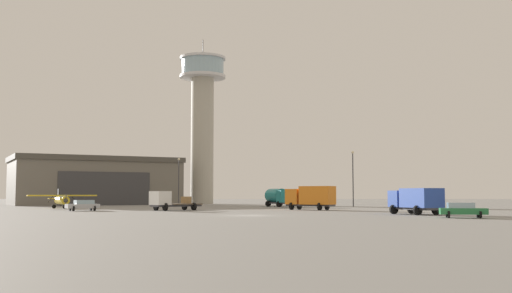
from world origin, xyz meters
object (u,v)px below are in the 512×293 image
car_silver (83,205)px  car_green (462,210)px  truck_box_blue (416,199)px  control_tower (202,113)px  truck_flatbed_white (169,201)px  truck_box_orange (311,197)px  light_post_north (353,174)px  light_post_west (179,177)px  airplane_yellow (62,199)px  truck_fuel_tanker_teal (279,197)px

car_silver → car_green: (41.11, -22.25, -0.00)m
truck_box_blue → control_tower: bearing=-0.5°
truck_flatbed_white → truck_box_orange: (18.62, 3.33, 0.55)m
car_silver → light_post_north: bearing=-176.7°
truck_box_orange → light_post_west: size_ratio=0.77×
airplane_yellow → truck_box_blue: (46.06, -25.83, 0.20)m
airplane_yellow → control_tower: bearing=130.3°
truck_fuel_tanker_teal → truck_box_blue: bearing=-5.3°
truck_box_orange → light_post_west: light_post_west is taller
control_tower → airplane_yellow: size_ratio=3.86×
truck_fuel_tanker_teal → car_green: 49.64m
control_tower → truck_fuel_tanker_teal: bearing=-61.0°
control_tower → truck_fuel_tanker_teal: size_ratio=5.21×
truck_box_orange → light_post_north: 24.16m
truck_fuel_tanker_teal → light_post_west: light_post_west is taller
truck_fuel_tanker_teal → light_post_north: bearing=73.2°
control_tower → truck_box_orange: control_tower is taller
truck_flatbed_white → car_green: size_ratio=1.54×
truck_fuel_tanker_teal → car_silver: size_ratio=1.57×
light_post_west → light_post_north: size_ratio=0.93×
airplane_yellow → truck_box_orange: bearing=49.4°
control_tower → light_post_north: bearing=-43.5°
car_green → light_post_north: light_post_north is taller
light_post_west → truck_fuel_tanker_teal: bearing=-27.8°
airplane_yellow → car_green: airplane_yellow is taller
truck_box_blue → light_post_north: light_post_north is taller
truck_box_blue → truck_box_orange: bearing=3.9°
control_tower → car_silver: size_ratio=8.17×
car_silver → light_post_north: 46.85m
control_tower → truck_flatbed_white: (1.54, -52.93, -18.67)m
car_silver → light_post_west: 35.52m
truck_flatbed_white → light_post_west: bearing=-125.8°
truck_flatbed_white → light_post_west: size_ratio=0.76×
truck_box_blue → truck_flatbed_white: truck_box_blue is taller
truck_box_blue → car_silver: truck_box_blue is taller
truck_box_blue → truck_fuel_tanker_teal: (-13.61, 38.34, 0.14)m
light_post_west → truck_box_blue: bearing=-56.3°
truck_box_orange → car_green: 29.17m
truck_box_orange → light_post_north: size_ratio=0.71×
control_tower → truck_flatbed_white: 56.14m
car_green → light_post_west: size_ratio=0.49×
car_green → truck_fuel_tanker_teal: bearing=119.2°
truck_box_blue → truck_box_orange: size_ratio=0.98×
airplane_yellow → truck_box_blue: bearing=32.3°
car_silver → car_green: same height
truck_box_blue → light_post_north: 40.36m
truck_box_blue → truck_flatbed_white: size_ratio=1.00×
truck_fuel_tanker_teal → car_silver: 35.61m
airplane_yellow → truck_box_orange: (36.42, -7.88, 0.41)m
car_silver → car_green: size_ratio=1.03×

